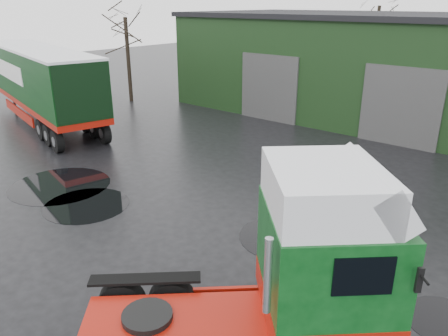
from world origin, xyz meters
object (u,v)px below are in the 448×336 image
Objects in this scene: warehouse at (439,70)px; tree_left at (127,42)px; trailer_left at (42,86)px; hero_tractor at (229,268)px; tree_back_a at (377,29)px.

warehouse is 20.64m from tree_left.
hero_tractor is at bearing -96.49° from trailer_left.
tree_back_a is at bearing 58.57° from tree_left.
warehouse reaches higher than hero_tractor.
hero_tractor is 0.72× the size of tree_back_a.
hero_tractor is 0.47× the size of trailer_left.
trailer_left is at bearing -153.08° from hero_tractor.
tree_back_a is at bearing -8.32° from trailer_left.
warehouse is at bearing 22.83° from tree_left.
tree_left is at bearing -167.69° from hero_tractor.
tree_back_a is at bearing 128.66° from warehouse.
warehouse is 3.81× the size of tree_left.
hero_tractor is 26.12m from tree_left.
trailer_left is 1.71× the size of tree_left.
trailer_left is at bearing -111.54° from tree_back_a.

